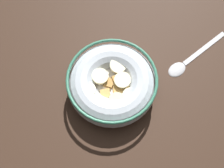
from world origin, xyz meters
TOP-DOWN VIEW (x-y plane):
  - ground_plane at (0.00, 0.00)cm, footprint 136.29×136.29cm
  - cereal_bowl at (-0.00, 0.01)cm, footprint 17.65×17.65cm
  - spoon at (-15.98, -5.59)cm, footprint 14.36×11.42cm

SIDE VIEW (x-z plane):
  - ground_plane at x=0.00cm, z-range -2.00..0.00cm
  - spoon at x=-15.98cm, z-range -0.07..0.73cm
  - cereal_bowl at x=0.00cm, z-range 0.22..5.95cm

